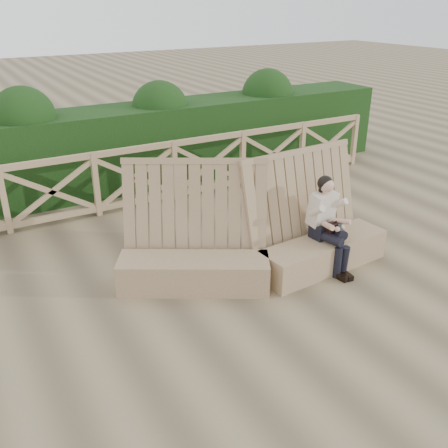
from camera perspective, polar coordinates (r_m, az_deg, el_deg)
ground at (r=6.13m, az=2.18°, el=-8.96°), size 60.00×60.00×0.00m
bench at (r=6.55m, az=4.01°, el=-2.76°), size 3.65×1.61×1.55m
woman at (r=6.75m, az=11.74°, el=0.43°), size 0.38×0.78×1.28m
guardrail at (r=8.76m, az=-9.96°, el=5.28°), size 10.10×0.09×1.10m
hedge at (r=9.79m, az=-12.55°, el=8.32°), size 12.00×1.20×1.50m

